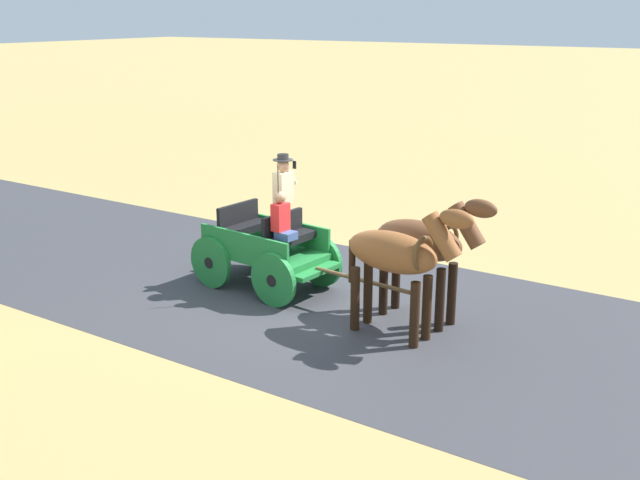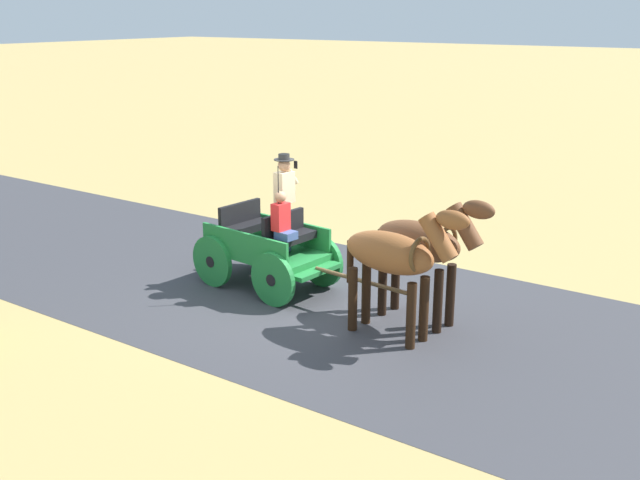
# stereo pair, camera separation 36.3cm
# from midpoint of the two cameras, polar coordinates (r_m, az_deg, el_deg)

# --- Properties ---
(ground_plane) EXTENTS (200.00, 200.00, 0.00)m
(ground_plane) POSITION_cam_midpoint_polar(r_m,az_deg,el_deg) (13.54, -0.82, -4.36)
(ground_plane) COLOR tan
(road_surface) EXTENTS (6.22, 160.00, 0.01)m
(road_surface) POSITION_cam_midpoint_polar(r_m,az_deg,el_deg) (13.54, -0.82, -4.34)
(road_surface) COLOR #38383D
(road_surface) RESTS_ON ground
(horse_drawn_carriage) EXTENTS (1.61, 4.52, 2.50)m
(horse_drawn_carriage) POSITION_cam_midpoint_polar(r_m,az_deg,el_deg) (13.82, -3.05, -0.36)
(horse_drawn_carriage) COLOR #1E7233
(horse_drawn_carriage) RESTS_ON ground
(horse_near_side) EXTENTS (0.74, 2.14, 2.21)m
(horse_near_side) POSITION_cam_midpoint_polar(r_m,az_deg,el_deg) (12.21, 8.65, -0.38)
(horse_near_side) COLOR brown
(horse_near_side) RESTS_ON ground
(horse_off_side) EXTENTS (0.67, 2.14, 2.21)m
(horse_off_side) POSITION_cam_midpoint_polar(r_m,az_deg,el_deg) (11.57, 6.59, -1.27)
(horse_off_side) COLOR brown
(horse_off_side) RESTS_ON ground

